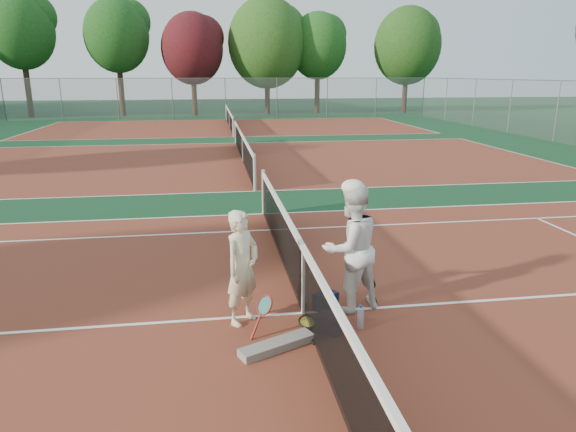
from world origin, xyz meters
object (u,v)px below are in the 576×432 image
at_px(racket_spare, 307,324).
at_px(racket_red, 265,315).
at_px(net_main, 303,280).
at_px(sports_bag_purple, 330,323).
at_px(water_bottle, 360,318).
at_px(sports_bag_navy, 326,301).
at_px(player_a, 242,268).
at_px(racket_black_held, 368,290).
at_px(player_b, 351,248).

bearing_deg(racket_spare, racket_red, 94.63).
height_order(net_main, sports_bag_purple, net_main).
relative_size(racket_spare, water_bottle, 1.99).
height_order(racket_red, sports_bag_navy, racket_red).
xyz_separation_m(player_a, water_bottle, (1.55, -0.43, -0.65)).
bearing_deg(player_a, water_bottle, -61.57).
distance_m(net_main, racket_spare, 0.63).
relative_size(player_a, sports_bag_purple, 5.10).
height_order(net_main, racket_red, net_main).
height_order(player_a, sports_bag_purple, player_a).
xyz_separation_m(net_main, sports_bag_purple, (0.26, -0.60, -0.38)).
distance_m(racket_black_held, sports_bag_navy, 0.64).
bearing_deg(sports_bag_purple, water_bottle, 6.91).
relative_size(racket_red, water_bottle, 1.74).
relative_size(player_a, racket_red, 3.06).
bearing_deg(water_bottle, sports_bag_navy, 118.27).
relative_size(net_main, player_b, 5.89).
bearing_deg(player_a, racket_spare, -67.85).
distance_m(racket_black_held, sports_bag_purple, 0.97).
height_order(net_main, racket_black_held, net_main).
distance_m(net_main, racket_red, 0.83).
bearing_deg(sports_bag_navy, player_b, -1.41).
distance_m(player_b, racket_red, 1.57).
height_order(player_a, racket_red, player_a).
bearing_deg(player_b, water_bottle, 69.13).
distance_m(racket_spare, sports_bag_navy, 0.65).
relative_size(player_a, racket_black_held, 2.88).
distance_m(racket_black_held, water_bottle, 0.66).
bearing_deg(player_a, sports_bag_navy, -36.76).
distance_m(player_b, racket_spare, 1.24).
bearing_deg(sports_bag_navy, net_main, -167.17).
relative_size(net_main, water_bottle, 36.60).
distance_m(player_b, water_bottle, 1.00).
relative_size(net_main, racket_spare, 18.42).
xyz_separation_m(racket_red, sports_bag_purple, (0.86, -0.10, -0.13)).
xyz_separation_m(racket_black_held, water_bottle, (-0.28, -0.59, -0.13)).
relative_size(racket_red, racket_spare, 0.87).
bearing_deg(racket_red, racket_black_held, -20.50).
bearing_deg(player_a, racket_red, -102.22).
relative_size(net_main, player_a, 6.88).
relative_size(sports_bag_navy, sports_bag_purple, 1.04).
bearing_deg(racket_black_held, player_a, -26.71).
xyz_separation_m(net_main, player_b, (0.70, 0.07, 0.42)).
height_order(net_main, racket_spare, net_main).
bearing_deg(player_a, racket_black_held, -41.23).
height_order(player_b, racket_red, player_b).
xyz_separation_m(sports_bag_navy, water_bottle, (0.34, -0.63, 0.02)).
distance_m(sports_bag_purple, water_bottle, 0.43).
distance_m(sports_bag_navy, sports_bag_purple, 0.69).
bearing_deg(sports_bag_purple, sports_bag_navy, 82.29).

